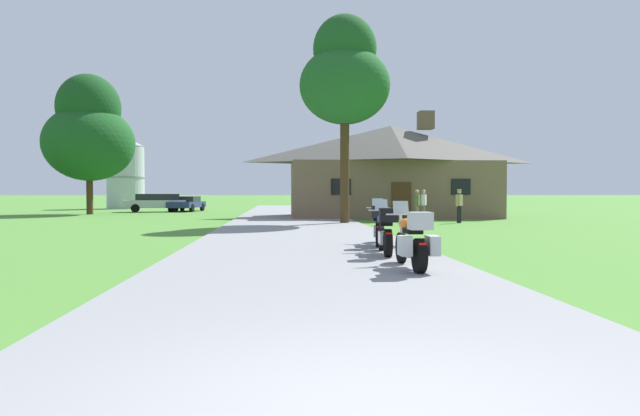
# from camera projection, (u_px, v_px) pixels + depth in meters

# --- Properties ---
(ground_plane) EXTENTS (500.00, 500.00, 0.00)m
(ground_plane) POSITION_uv_depth(u_px,v_px,m) (295.00, 228.00, 23.58)
(ground_plane) COLOR #4C8433
(asphalt_driveway) EXTENTS (6.40, 80.00, 0.06)m
(asphalt_driveway) POSITION_uv_depth(u_px,v_px,m) (297.00, 231.00, 21.58)
(asphalt_driveway) COLOR gray
(asphalt_driveway) RESTS_ON ground
(motorcycle_orange_nearest_to_camera) EXTENTS (0.73, 2.08, 1.30)m
(motorcycle_orange_nearest_to_camera) POSITION_uv_depth(u_px,v_px,m) (413.00, 241.00, 10.53)
(motorcycle_orange_nearest_to_camera) COLOR black
(motorcycle_orange_nearest_to_camera) RESTS_ON asphalt_driveway
(motorcycle_blue_second_in_row) EXTENTS (0.66, 2.08, 1.30)m
(motorcycle_blue_second_in_row) POSITION_uv_depth(u_px,v_px,m) (385.00, 231.00, 13.14)
(motorcycle_blue_second_in_row) COLOR black
(motorcycle_blue_second_in_row) RESTS_ON asphalt_driveway
(motorcycle_red_farthest_in_row) EXTENTS (0.77, 2.08, 1.30)m
(motorcycle_red_farthest_in_row) POSITION_uv_depth(u_px,v_px,m) (378.00, 225.00, 15.37)
(motorcycle_red_farthest_in_row) COLOR black
(motorcycle_red_farthest_in_row) RESTS_ON asphalt_driveway
(stone_lodge) EXTENTS (12.84, 6.58, 6.50)m
(stone_lodge) POSITION_uv_depth(u_px,v_px,m) (391.00, 170.00, 33.85)
(stone_lodge) COLOR brown
(stone_lodge) RESTS_ON ground
(bystander_olive_shirt_near_lodge) EXTENTS (0.36, 0.50, 1.67)m
(bystander_olive_shirt_near_lodge) POSITION_uv_depth(u_px,v_px,m) (417.00, 204.00, 27.90)
(bystander_olive_shirt_near_lodge) COLOR #75664C
(bystander_olive_shirt_near_lodge) RESTS_ON ground
(bystander_white_shirt_beside_signpost) EXTENTS (0.35, 0.50, 1.67)m
(bystander_white_shirt_beside_signpost) POSITION_uv_depth(u_px,v_px,m) (424.00, 204.00, 28.68)
(bystander_white_shirt_beside_signpost) COLOR #75664C
(bystander_white_shirt_beside_signpost) RESTS_ON ground
(bystander_tan_shirt_by_tree) EXTENTS (0.41, 0.42, 1.69)m
(bystander_tan_shirt_by_tree) POSITION_uv_depth(u_px,v_px,m) (459.00, 204.00, 27.39)
(bystander_tan_shirt_by_tree) COLOR black
(bystander_tan_shirt_by_tree) RESTS_ON ground
(tree_left_far) EXTENTS (6.11, 6.11, 9.65)m
(tree_left_far) POSITION_uv_depth(u_px,v_px,m) (89.00, 133.00, 37.96)
(tree_left_far) COLOR #422D19
(tree_left_far) RESTS_ON ground
(tree_by_lodge_front) EXTENTS (4.37, 4.37, 10.06)m
(tree_by_lodge_front) POSITION_uv_depth(u_px,v_px,m) (345.00, 76.00, 26.51)
(tree_by_lodge_front) COLOR #422D19
(tree_by_lodge_front) RESTS_ON ground
(metal_silo_distant) EXTENTS (3.48, 3.48, 6.65)m
(metal_silo_distant) POSITION_uv_depth(u_px,v_px,m) (125.00, 173.00, 51.30)
(metal_silo_distant) COLOR #B2B7BC
(metal_silo_distant) RESTS_ON ground
(parked_silver_suv_far_left) EXTENTS (4.92, 2.97, 1.40)m
(parked_silver_suv_far_left) POSITION_uv_depth(u_px,v_px,m) (155.00, 202.00, 42.65)
(parked_silver_suv_far_left) COLOR #ADAFB7
(parked_silver_suv_far_left) RESTS_ON ground
(parked_navy_sedan_far_left) EXTENTS (2.51, 4.45, 1.20)m
(parked_navy_sedan_far_left) POSITION_uv_depth(u_px,v_px,m) (187.00, 203.00, 43.97)
(parked_navy_sedan_far_left) COLOR navy
(parked_navy_sedan_far_left) RESTS_ON ground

